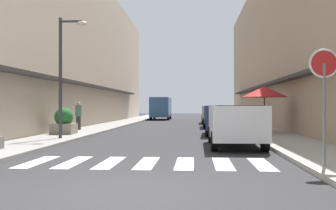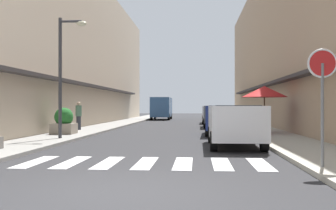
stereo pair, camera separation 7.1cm
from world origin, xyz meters
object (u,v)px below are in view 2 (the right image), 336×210
pedestrian_walking_near (79,115)px  parked_car_far (217,114)px  street_lamp (65,64)px  cafe_umbrella (264,92)px  parked_car_near (235,121)px  delivery_van (162,106)px  round_street_sign (322,76)px  planter_midblock (64,122)px  parked_car_distant (213,112)px  parked_car_mid (224,117)px

pedestrian_walking_near → parked_car_far: bearing=-48.5°
street_lamp → cafe_umbrella: (8.78, 3.83, -1.04)m
parked_car_far → cafe_umbrella: cafe_umbrella is taller
parked_car_near → delivery_van: delivery_van is taller
round_street_sign → pedestrian_walking_near: (-9.35, 12.57, -1.16)m
parked_car_near → planter_midblock: 8.76m
planter_midblock → pedestrian_walking_near: bearing=95.0°
delivery_van → round_street_sign: (6.51, -32.61, 0.69)m
parked_car_distant → round_street_sign: bearing=-86.6°
round_street_sign → parked_car_far: bearing=94.6°
parked_car_far → pedestrian_walking_near: size_ratio=2.55×
cafe_umbrella → planter_midblock: (-9.66, -1.43, -1.47)m
parked_car_far → street_lamp: size_ratio=0.81×
parked_car_far → round_street_sign: (1.41, -17.40, 1.18)m
pedestrian_walking_near → cafe_umbrella: bearing=-90.1°
street_lamp → pedestrian_walking_near: street_lamp is taller
cafe_umbrella → parked_car_far: bearing=106.8°
parked_car_near → pedestrian_walking_near: bearing=136.8°
street_lamp → parked_car_near: bearing=-15.1°
round_street_sign → pedestrian_walking_near: 15.71m
cafe_umbrella → parked_car_mid: bearing=178.5°
parked_car_mid → delivery_van: bearing=103.2°
delivery_van → cafe_umbrella: cafe_umbrella is taller
delivery_van → cafe_umbrella: bearing=-72.0°
parked_car_near → parked_car_mid: size_ratio=1.02×
parked_car_distant → round_street_sign: 23.88m
parked_car_far → parked_car_near: bearing=-90.0°
cafe_umbrella → street_lamp: bearing=-156.4°
parked_car_mid → planter_midblock: (-7.66, -1.48, -0.24)m
street_lamp → planter_midblock: bearing=110.2°
parked_car_near → parked_car_far: size_ratio=1.07×
parked_car_distant → delivery_van: bearing=120.1°
planter_midblock → parked_car_distant: bearing=62.1°
parked_car_distant → round_street_sign: (1.41, -23.81, 1.18)m
parked_car_mid → pedestrian_walking_near: size_ratio=2.68×
parked_car_near → pedestrian_walking_near: pedestrian_walking_near is taller
delivery_van → parked_car_near: bearing=-79.5°
delivery_van → pedestrian_walking_near: delivery_van is taller
pedestrian_walking_near → planter_midblock: bearing=-164.8°
street_lamp → delivery_van: bearing=86.3°
parked_car_near → planter_midblock: (-7.66, 4.23, -0.24)m
cafe_umbrella → pedestrian_walking_near: cafe_umbrella is taller
parked_car_distant → planter_midblock: size_ratio=3.51×
parked_car_mid → parked_car_distant: (0.00, 12.98, 0.00)m
delivery_van → cafe_umbrella: (7.10, -21.84, 0.75)m
parked_car_distant → parked_car_mid: bearing=-90.0°
parked_car_far → cafe_umbrella: (2.00, -6.63, 1.23)m
parked_car_far → parked_car_mid: bearing=-90.0°
parked_car_distant → street_lamp: bearing=-111.9°
street_lamp → cafe_umbrella: bearing=23.6°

